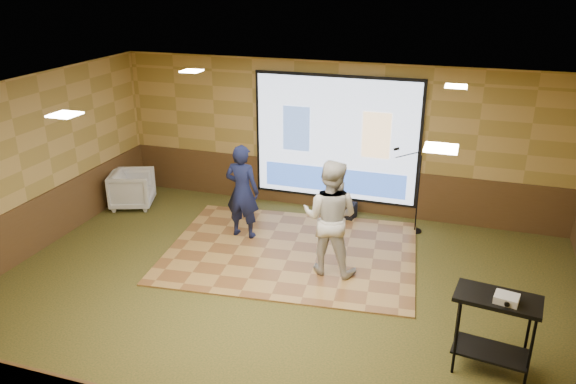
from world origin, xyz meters
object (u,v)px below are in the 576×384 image
(dance_floor, at_px, (291,251))
(banquet_chair, at_px, (132,189))
(player_left, at_px, (242,191))
(projector, at_px, (507,299))
(projector_screen, at_px, (336,140))
(duffel_bag, at_px, (343,210))
(mic_stand, at_px, (414,207))
(av_table, at_px, (495,318))
(player_right, at_px, (330,217))

(dance_floor, bearing_deg, banquet_chair, 165.91)
(player_left, distance_m, projector, 5.06)
(projector_screen, xyz_separation_m, duffel_bag, (0.27, -0.34, -1.32))
(mic_stand, bearing_deg, banquet_chair, -149.90)
(dance_floor, relative_size, av_table, 4.12)
(mic_stand, xyz_separation_m, banquet_chair, (-5.65, -0.58, -0.11))
(dance_floor, relative_size, banquet_chair, 5.07)
(av_table, distance_m, mic_stand, 3.95)
(player_right, xyz_separation_m, banquet_chair, (-4.54, 1.41, -0.59))
(player_right, distance_m, av_table, 3.00)
(player_left, height_order, projector, player_left)
(dance_floor, xyz_separation_m, mic_stand, (1.90, 1.52, 0.48))
(dance_floor, bearing_deg, player_right, -30.79)
(banquet_chair, distance_m, duffel_bag, 4.35)
(av_table, bearing_deg, projector, -48.34)
(projector_screen, distance_m, player_right, 2.65)
(av_table, bearing_deg, player_left, 149.74)
(projector_screen, bearing_deg, mic_stand, -18.42)
(player_left, xyz_separation_m, projector, (4.35, -2.58, 0.18))
(projector_screen, xyz_separation_m, player_right, (0.54, -2.54, -0.50))
(player_left, bearing_deg, av_table, 151.86)
(player_right, bearing_deg, player_left, -20.65)
(mic_stand, bearing_deg, projector_screen, -174.20)
(dance_floor, bearing_deg, av_table, -33.91)
(duffel_bag, bearing_deg, av_table, -55.16)
(projector, relative_size, mic_stand, 0.16)
(projector_screen, bearing_deg, player_right, -77.96)
(player_left, bearing_deg, projector, 151.44)
(mic_stand, height_order, banquet_chair, mic_stand)
(projector_screen, height_order, projector, projector_screen)
(projector, xyz_separation_m, banquet_chair, (-7.08, 3.21, -0.69))
(projector, relative_size, duffel_bag, 0.54)
(projector_screen, distance_m, dance_floor, 2.55)
(dance_floor, xyz_separation_m, player_left, (-1.02, 0.31, 0.88))
(mic_stand, relative_size, banquet_chair, 1.93)
(dance_floor, bearing_deg, player_left, 163.22)
(player_left, xyz_separation_m, mic_stand, (2.92, 1.21, -0.40))
(player_right, relative_size, av_table, 1.83)
(av_table, height_order, banquet_chair, av_table)
(dance_floor, bearing_deg, projector_screen, 83.20)
(av_table, bearing_deg, dance_floor, 146.09)
(duffel_bag, bearing_deg, projector_screen, 128.73)
(projector_screen, height_order, player_left, projector_screen)
(projector, bearing_deg, av_table, 143.01)
(player_left, relative_size, banquet_chair, 2.07)
(duffel_bag, bearing_deg, dance_floor, -106.74)
(projector_screen, height_order, player_right, projector_screen)
(projector_screen, xyz_separation_m, player_left, (-1.27, -1.77, -0.58))
(projector_screen, bearing_deg, banquet_chair, -164.19)
(projector, distance_m, duffel_bag, 4.97)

